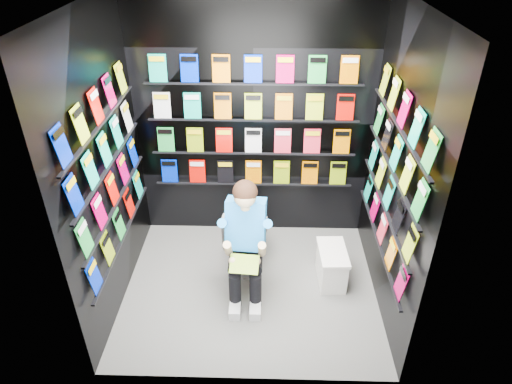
{
  "coord_description": "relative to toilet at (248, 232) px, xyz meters",
  "views": [
    {
      "loc": [
        0.14,
        -3.26,
        3.15
      ],
      "look_at": [
        0.05,
        0.15,
        1.01
      ],
      "focal_mm": 32.0,
      "sensor_mm": 36.0,
      "label": 1
    }
  ],
  "objects": [
    {
      "name": "comics_back",
      "position": [
        0.04,
        0.56,
        0.94
      ],
      "size": [
        2.1,
        0.06,
        1.37
      ],
      "primitive_type": null,
      "color": "red",
      "rests_on": "wall_back"
    },
    {
      "name": "wall_right",
      "position": [
        1.24,
        -0.41,
        0.93
      ],
      "size": [
        0.04,
        2.0,
        2.6
      ],
      "primitive_type": "cube",
      "color": "black",
      "rests_on": "floor"
    },
    {
      "name": "longbox_lid",
      "position": [
        0.82,
        -0.27,
        -0.02
      ],
      "size": [
        0.28,
        0.47,
        0.03
      ],
      "primitive_type": "cube",
      "rotation": [
        0.0,
        0.0,
        0.04
      ],
      "color": "white",
      "rests_on": "longbox"
    },
    {
      "name": "wall_front",
      "position": [
        0.04,
        -1.41,
        0.93
      ],
      "size": [
        2.4,
        0.04,
        2.6
      ],
      "primitive_type": "cube",
      "color": "black",
      "rests_on": "floor"
    },
    {
      "name": "wall_back",
      "position": [
        0.04,
        0.59,
        0.93
      ],
      "size": [
        2.4,
        0.04,
        2.6
      ],
      "primitive_type": "cube",
      "color": "black",
      "rests_on": "floor"
    },
    {
      "name": "toilet",
      "position": [
        0.0,
        0.0,
        0.0
      ],
      "size": [
        0.48,
        0.78,
        0.73
      ],
      "primitive_type": "imported",
      "rotation": [
        0.0,
        0.0,
        3.05
      ],
      "color": "silver",
      "rests_on": "floor"
    },
    {
      "name": "held_comic",
      "position": [
        0.0,
        -0.73,
        0.21
      ],
      "size": [
        0.26,
        0.17,
        0.1
      ],
      "primitive_type": "cube",
      "rotation": [
        -0.96,
        0.0,
        -0.09
      ],
      "color": "green",
      "rests_on": "reader"
    },
    {
      "name": "comics_left",
      "position": [
        -1.13,
        -0.41,
        0.94
      ],
      "size": [
        0.06,
        1.7,
        1.37
      ],
      "primitive_type": null,
      "color": "red",
      "rests_on": "wall_left"
    },
    {
      "name": "reader",
      "position": [
        0.0,
        -0.38,
        0.38
      ],
      "size": [
        0.54,
        0.74,
        1.29
      ],
      "primitive_type": null,
      "rotation": [
        0.0,
        0.0,
        -0.09
      ],
      "color": "#2681DC",
      "rests_on": "toilet"
    },
    {
      "name": "floor",
      "position": [
        0.04,
        -0.41,
        -0.37
      ],
      "size": [
        2.4,
        2.4,
        0.0
      ],
      "primitive_type": "plane",
      "color": "#605F5D",
      "rests_on": "ground"
    },
    {
      "name": "longbox",
      "position": [
        0.82,
        -0.27,
        -0.2
      ],
      "size": [
        0.26,
        0.45,
        0.33
      ],
      "primitive_type": "cube",
      "rotation": [
        0.0,
        0.0,
        0.04
      ],
      "color": "white",
      "rests_on": "floor"
    },
    {
      "name": "wall_left",
      "position": [
        -1.16,
        -0.41,
        0.93
      ],
      "size": [
        0.04,
        2.0,
        2.6
      ],
      "primitive_type": "cube",
      "color": "black",
      "rests_on": "floor"
    },
    {
      "name": "ceiling",
      "position": [
        0.04,
        -0.41,
        2.23
      ],
      "size": [
        2.4,
        2.4,
        0.0
      ],
      "primitive_type": "plane",
      "color": "white",
      "rests_on": "floor"
    },
    {
      "name": "comics_right",
      "position": [
        1.21,
        -0.41,
        0.94
      ],
      "size": [
        0.06,
        1.7,
        1.37
      ],
      "primitive_type": null,
      "color": "red",
      "rests_on": "wall_right"
    }
  ]
}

